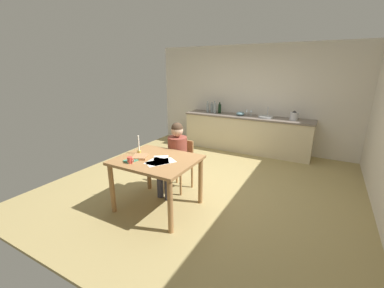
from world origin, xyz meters
name	(u,v)px	position (x,y,z in m)	size (l,w,h in m)	color
ground_plane	(208,185)	(0.00, 0.00, -0.02)	(5.20, 5.20, 0.04)	tan
wall_back	(252,98)	(0.00, 2.60, 1.30)	(5.20, 0.12, 2.60)	silver
kitchen_counter	(246,133)	(0.00, 2.24, 0.45)	(3.16, 0.64, 0.90)	beige
dining_table	(157,166)	(-0.33, -1.05, 0.67)	(1.13, 0.96, 0.79)	#9E7042
chair_at_table	(180,162)	(-0.37, -0.33, 0.48)	(0.43, 0.43, 0.86)	#9E7042
person_seated	(175,154)	(-0.38, -0.48, 0.68)	(0.35, 0.61, 1.19)	brown
coffee_mug	(130,160)	(-0.55, -1.37, 0.83)	(0.11, 0.07, 0.09)	#D84C3F
candlestick	(139,149)	(-0.70, -1.00, 0.87)	(0.06, 0.06, 0.29)	gold
book_magazine	(140,157)	(-0.56, -1.14, 0.80)	(0.20, 0.22, 0.03)	#B37D50
book_cookery	(131,160)	(-0.59, -1.30, 0.80)	(0.13, 0.19, 0.02)	#419275
paper_letter	(164,161)	(-0.17, -1.09, 0.79)	(0.21, 0.30, 0.00)	white
paper_bill	(156,161)	(-0.28, -1.15, 0.79)	(0.21, 0.30, 0.00)	white
paper_envelope	(157,163)	(-0.22, -1.18, 0.79)	(0.21, 0.30, 0.00)	white
paper_receipt	(161,159)	(-0.27, -1.03, 0.79)	(0.21, 0.30, 0.00)	white
sink_unit	(266,117)	(0.47, 2.24, 0.92)	(0.36, 0.36, 0.24)	#B2B7BC
bottle_oil	(208,108)	(-1.09, 2.27, 1.03)	(0.07, 0.07, 0.30)	#8C999E
bottle_vinegar	(212,108)	(-0.98, 2.31, 1.01)	(0.08, 0.08, 0.26)	#8C999E
bottle_wine_red	(215,108)	(-0.86, 2.21, 1.03)	(0.07, 0.07, 0.32)	#8C999E
bottle_sauce	(220,108)	(-0.76, 2.31, 1.02)	(0.08, 0.08, 0.28)	black
mixing_bowl	(240,114)	(-0.16, 2.21, 0.95)	(0.22, 0.22, 0.10)	#668C99
stovetop_kettle	(294,116)	(1.09, 2.24, 1.00)	(0.18, 0.18, 0.22)	#B7BABF
wine_glass_near_sink	(251,111)	(0.06, 2.39, 1.01)	(0.07, 0.07, 0.15)	silver
wine_glass_by_kettle	(247,111)	(-0.05, 2.39, 1.01)	(0.07, 0.07, 0.15)	silver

